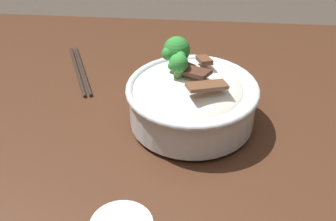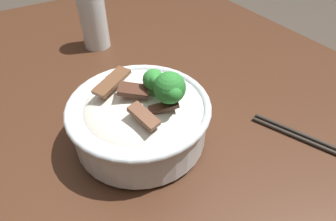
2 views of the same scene
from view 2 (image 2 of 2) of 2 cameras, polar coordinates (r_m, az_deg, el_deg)
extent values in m
cube|color=#472819|center=(0.65, -6.44, 2.95)|extent=(1.18, 1.01, 0.05)
cube|color=#472819|center=(1.40, 0.53, 6.99)|extent=(0.08, 0.08, 0.73)
cylinder|color=silver|center=(0.51, -5.30, -5.20)|extent=(0.10, 0.10, 0.01)
cylinder|color=silver|center=(0.48, -5.57, -2.12)|extent=(0.22, 0.22, 0.07)
torus|color=silver|center=(0.46, -5.84, 0.93)|extent=(0.23, 0.23, 0.01)
ellipsoid|color=white|center=(0.46, -5.77, 0.11)|extent=(0.18, 0.18, 0.06)
cube|color=#4C2B1E|center=(0.42, -0.87, 0.73)|extent=(0.03, 0.05, 0.01)
cube|color=brown|center=(0.46, -11.04, 5.67)|extent=(0.05, 0.07, 0.01)
cube|color=brown|center=(0.40, -4.83, -1.10)|extent=(0.05, 0.03, 0.02)
cube|color=#4C2B1E|center=(0.44, -6.90, 4.06)|extent=(0.05, 0.05, 0.01)
cylinder|color=#5B9947|center=(0.45, -2.79, 3.79)|extent=(0.02, 0.02, 0.02)
sphere|color=green|center=(0.44, -2.88, 6.10)|extent=(0.03, 0.03, 0.03)
sphere|color=green|center=(0.42, -2.45, 5.86)|extent=(0.02, 0.02, 0.02)
sphere|color=green|center=(0.44, -2.04, 6.60)|extent=(0.02, 0.02, 0.02)
cylinder|color=#5B9947|center=(0.43, 0.31, 1.58)|extent=(0.01, 0.01, 0.02)
sphere|color=#2D8433|center=(0.41, 0.33, 4.52)|extent=(0.05, 0.05, 0.05)
sphere|color=#2D8433|center=(0.40, 1.13, 3.28)|extent=(0.02, 0.02, 0.02)
sphere|color=#2D8433|center=(0.42, 1.02, 5.78)|extent=(0.02, 0.02, 0.02)
cylinder|color=white|center=(0.80, -13.79, 12.53)|extent=(0.06, 0.06, 0.00)
cylinder|color=white|center=(0.77, -14.60, 16.82)|extent=(0.07, 0.07, 0.14)
cylinder|color=silver|center=(0.77, -14.38, 15.66)|extent=(0.06, 0.06, 0.10)
cylinder|color=#28231E|center=(0.56, 26.47, -4.95)|extent=(0.19, 0.08, 0.01)
cylinder|color=#28231E|center=(0.55, 26.12, -5.64)|extent=(0.19, 0.08, 0.01)
camera|label=1|loc=(1.00, -34.74, 44.02)|focal=48.88mm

